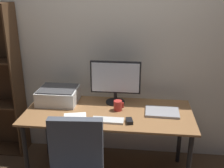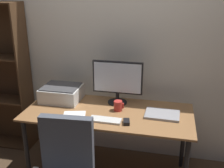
# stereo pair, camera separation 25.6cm
# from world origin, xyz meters

# --- Properties ---
(back_wall) EXTENTS (6.40, 0.10, 2.60)m
(back_wall) POSITION_xyz_m (0.00, 0.53, 1.30)
(back_wall) COLOR silver
(back_wall) RESTS_ON ground
(desk) EXTENTS (1.63, 0.72, 0.74)m
(desk) POSITION_xyz_m (0.00, 0.00, 0.66)
(desk) COLOR olive
(desk) RESTS_ON ground
(monitor) EXTENTS (0.51, 0.20, 0.45)m
(monitor) POSITION_xyz_m (0.05, 0.22, 1.00)
(monitor) COLOR black
(monitor) RESTS_ON desk
(keyboard) EXTENTS (0.29, 0.11, 0.02)m
(keyboard) POSITION_xyz_m (0.02, -0.20, 0.75)
(keyboard) COLOR silver
(keyboard) RESTS_ON desk
(mouse) EXTENTS (0.07, 0.11, 0.03)m
(mouse) POSITION_xyz_m (0.21, -0.20, 0.76)
(mouse) COLOR black
(mouse) RESTS_ON desk
(coffee_mug) EXTENTS (0.10, 0.08, 0.10)m
(coffee_mug) POSITION_xyz_m (0.09, 0.04, 0.79)
(coffee_mug) COLOR #B72D28
(coffee_mug) RESTS_ON desk
(laptop) EXTENTS (0.33, 0.24, 0.02)m
(laptop) POSITION_xyz_m (0.52, 0.02, 0.75)
(laptop) COLOR #99999E
(laptop) RESTS_ON desk
(printer) EXTENTS (0.40, 0.34, 0.16)m
(printer) POSITION_xyz_m (-0.55, 0.16, 0.82)
(printer) COLOR silver
(printer) RESTS_ON desk
(paper_sheet) EXTENTS (0.28, 0.34, 0.00)m
(paper_sheet) POSITION_xyz_m (-0.28, -0.21, 0.74)
(paper_sheet) COLOR white
(paper_sheet) RESTS_ON desk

